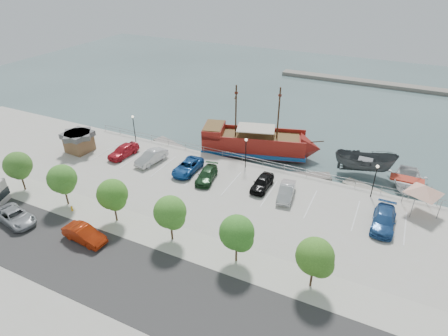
% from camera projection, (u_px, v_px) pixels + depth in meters
% --- Properties ---
extents(ground, '(160.00, 160.00, 0.00)m').
position_uv_depth(ground, '(224.00, 199.00, 45.45)').
color(ground, '#405757').
extents(land_slab, '(100.00, 58.00, 1.20)m').
position_uv_depth(land_slab, '(107.00, 334.00, 28.85)').
color(land_slab, '#ACA898').
rests_on(land_slab, ground).
extents(street, '(100.00, 8.00, 0.04)m').
position_uv_depth(street, '(145.00, 284.00, 32.45)').
color(street, '#333232').
rests_on(street, land_slab).
extents(sidewalk, '(100.00, 4.00, 0.05)m').
position_uv_depth(sidewalk, '(181.00, 242.00, 37.13)').
color(sidewalk, '#B9B7A2').
rests_on(sidewalk, land_slab).
extents(seawall_railing, '(50.00, 0.06, 1.00)m').
position_uv_depth(seawall_railing, '(249.00, 160.00, 50.78)').
color(seawall_railing, gray).
rests_on(seawall_railing, land_slab).
extents(far_shore, '(40.00, 3.00, 0.80)m').
position_uv_depth(far_shore, '(369.00, 83.00, 84.46)').
color(far_shore, gray).
rests_on(far_shore, ground).
extents(pirate_ship, '(17.56, 9.06, 10.87)m').
position_uv_depth(pirate_ship, '(263.00, 144.00, 54.20)').
color(pirate_ship, maroon).
rests_on(pirate_ship, ground).
extents(patrol_boat, '(8.35, 4.41, 3.07)m').
position_uv_depth(patrol_boat, '(365.00, 164.00, 49.73)').
color(patrol_boat, '#404345').
rests_on(patrol_boat, ground).
extents(speedboat, '(5.11, 7.14, 1.47)m').
position_uv_depth(speedboat, '(406.00, 182.00, 47.36)').
color(speedboat, silver).
rests_on(speedboat, ground).
extents(dock_west, '(6.84, 3.98, 0.38)m').
position_uv_depth(dock_west, '(171.00, 145.00, 57.61)').
color(dock_west, gray).
rests_on(dock_west, ground).
extents(dock_mid, '(6.42, 4.23, 0.36)m').
position_uv_depth(dock_mid, '(307.00, 176.00, 49.64)').
color(dock_mid, '#686059').
rests_on(dock_mid, ground).
extents(dock_east, '(6.42, 3.87, 0.35)m').
position_uv_depth(dock_east, '(368.00, 190.00, 46.75)').
color(dock_east, gray).
rests_on(dock_east, ground).
extents(shed, '(3.76, 3.76, 2.89)m').
position_uv_depth(shed, '(79.00, 141.00, 53.46)').
color(shed, brown).
rests_on(shed, land_slab).
extents(canopy_tent, '(5.84, 5.84, 3.78)m').
position_uv_depth(canopy_tent, '(426.00, 185.00, 40.07)').
color(canopy_tent, slate).
rests_on(canopy_tent, land_slab).
extents(street_van, '(5.63, 3.32, 1.47)m').
position_uv_depth(street_van, '(15.00, 216.00, 39.54)').
color(street_van, '#969A9F').
rests_on(street_van, street).
extents(street_sedan, '(4.91, 2.05, 1.58)m').
position_uv_depth(street_sedan, '(84.00, 234.00, 36.95)').
color(street_sedan, '#A32509').
rests_on(street_sedan, street).
extents(fire_hydrant, '(0.23, 0.23, 0.67)m').
position_uv_depth(fire_hydrant, '(72.00, 208.00, 41.41)').
color(fire_hydrant, gold).
rests_on(fire_hydrant, sidewalk).
extents(lamp_post_left, '(0.36, 0.36, 4.28)m').
position_uv_depth(lamp_post_left, '(134.00, 124.00, 55.29)').
color(lamp_post_left, black).
rests_on(lamp_post_left, land_slab).
extents(lamp_post_mid, '(0.36, 0.36, 4.28)m').
position_uv_depth(lamp_post_mid, '(246.00, 148.00, 48.56)').
color(lamp_post_mid, black).
rests_on(lamp_post_mid, land_slab).
extents(lamp_post_right, '(0.36, 0.36, 4.28)m').
position_uv_depth(lamp_post_right, '(376.00, 175.00, 42.57)').
color(lamp_post_right, black).
rests_on(lamp_post_right, land_slab).
extents(tree_a, '(3.30, 3.20, 5.00)m').
position_uv_depth(tree_a, '(18.00, 166.00, 43.61)').
color(tree_a, '#473321').
rests_on(tree_a, sidewalk).
extents(tree_b, '(3.30, 3.20, 5.00)m').
position_uv_depth(tree_b, '(63.00, 180.00, 40.99)').
color(tree_b, '#473321').
rests_on(tree_b, sidewalk).
extents(tree_c, '(3.30, 3.20, 5.00)m').
position_uv_depth(tree_c, '(113.00, 196.00, 38.37)').
color(tree_c, '#473321').
rests_on(tree_c, sidewalk).
extents(tree_d, '(3.30, 3.20, 5.00)m').
position_uv_depth(tree_d, '(171.00, 213.00, 35.75)').
color(tree_d, '#473321').
rests_on(tree_d, sidewalk).
extents(tree_e, '(3.30, 3.20, 5.00)m').
position_uv_depth(tree_e, '(238.00, 234.00, 33.13)').
color(tree_e, '#473321').
rests_on(tree_e, sidewalk).
extents(tree_f, '(3.30, 3.20, 5.00)m').
position_uv_depth(tree_f, '(316.00, 258.00, 30.52)').
color(tree_f, '#473321').
rests_on(tree_f, sidewalk).
extents(parked_car_a, '(2.49, 5.11, 1.68)m').
position_uv_depth(parked_car_a, '(123.00, 151.00, 52.44)').
color(parked_car_a, red).
rests_on(parked_car_a, land_slab).
extents(parked_car_b, '(2.54, 5.22, 1.65)m').
position_uv_depth(parked_car_b, '(151.00, 157.00, 50.80)').
color(parked_car_b, '#BEBEBE').
rests_on(parked_car_b, land_slab).
extents(parked_car_c, '(2.57, 5.41, 1.49)m').
position_uv_depth(parked_car_c, '(188.00, 167.00, 48.68)').
color(parked_car_c, navy).
rests_on(parked_car_c, land_slab).
extents(parked_car_d, '(2.82, 5.13, 1.41)m').
position_uv_depth(parked_car_d, '(207.00, 175.00, 46.93)').
color(parked_car_d, '#1A3C1F').
rests_on(parked_car_d, land_slab).
extents(parked_car_e, '(1.89, 4.57, 1.55)m').
position_uv_depth(parked_car_e, '(262.00, 183.00, 45.27)').
color(parked_car_e, black).
rests_on(parked_car_e, land_slab).
extents(parked_car_f, '(2.26, 4.83, 1.53)m').
position_uv_depth(parked_car_f, '(286.00, 192.00, 43.60)').
color(parked_car_f, silver).
rests_on(parked_car_f, land_slab).
extents(parked_car_h, '(2.28, 5.57, 1.61)m').
position_uv_depth(parked_car_h, '(384.00, 220.00, 38.91)').
color(parked_car_h, '#244E89').
rests_on(parked_car_h, land_slab).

